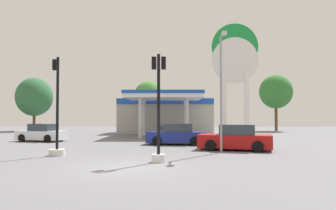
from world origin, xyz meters
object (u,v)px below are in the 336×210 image
(car_1, at_px, (42,133))
(tree_0, at_px, (34,97))
(traffic_signal_1, at_px, (57,130))
(tree_2, at_px, (276,92))
(station_pole_sign, at_px, (235,65))
(car_2, at_px, (177,135))
(car_0, at_px, (235,138))
(traffic_signal_0, at_px, (159,119))
(tree_1, at_px, (149,95))
(corner_streetlamp, at_px, (221,81))

(car_1, height_order, tree_0, tree_0)
(traffic_signal_1, bearing_deg, tree_2, 52.88)
(station_pole_sign, xyz_separation_m, car_2, (-5.92, -9.02, -6.45))
(car_0, bearing_deg, traffic_signal_0, -131.76)
(car_1, distance_m, tree_1, 18.03)
(tree_2, distance_m, corner_streetlamp, 27.25)
(station_pole_sign, height_order, car_1, station_pole_sign)
(car_0, distance_m, tree_2, 25.86)
(traffic_signal_0, bearing_deg, car_0, 48.24)
(traffic_signal_0, relative_size, tree_0, 0.69)
(car_2, xyz_separation_m, tree_2, (13.44, 19.82, 4.52))
(station_pole_sign, distance_m, traffic_signal_1, 20.52)
(tree_0, distance_m, tree_2, 32.23)
(car_0, relative_size, traffic_signal_0, 0.95)
(car_2, relative_size, traffic_signal_0, 0.90)
(station_pole_sign, distance_m, corner_streetlamp, 14.85)
(car_0, xyz_separation_m, traffic_signal_1, (-9.83, -2.76, 0.63))
(traffic_signal_0, xyz_separation_m, traffic_signal_1, (-5.42, 2.18, -0.62))
(car_2, relative_size, tree_0, 0.62)
(traffic_signal_1, relative_size, tree_2, 0.69)
(car_2, relative_size, tree_2, 0.59)
(tree_0, xyz_separation_m, corner_streetlamp, (21.20, -24.28, -0.52))
(tree_0, bearing_deg, station_pole_sign, -22.43)
(station_pole_sign, distance_m, car_0, 14.37)
(car_0, xyz_separation_m, traffic_signal_0, (-4.41, -4.94, 1.25))
(car_1, relative_size, tree_2, 0.57)
(car_1, distance_m, traffic_signal_1, 10.07)
(tree_2, bearing_deg, station_pole_sign, -124.85)
(car_1, bearing_deg, car_2, -13.64)
(traffic_signal_0, bearing_deg, traffic_signal_1, 158.05)
(car_0, height_order, tree_2, tree_2)
(car_1, relative_size, traffic_signal_0, 0.87)
(tree_0, relative_size, tree_2, 0.95)
(traffic_signal_1, relative_size, tree_1, 0.79)
(tree_1, bearing_deg, car_2, -79.41)
(car_2, distance_m, tree_1, 19.31)
(tree_1, height_order, tree_2, tree_2)
(car_1, height_order, traffic_signal_1, traffic_signal_1)
(car_0, distance_m, tree_1, 23.56)
(car_0, bearing_deg, tree_1, 107.36)
(station_pole_sign, distance_m, tree_0, 26.84)
(traffic_signal_0, bearing_deg, tree_2, 63.09)
(traffic_signal_0, height_order, corner_streetlamp, corner_streetlamp)
(car_0, relative_size, car_2, 1.05)
(corner_streetlamp, bearing_deg, traffic_signal_0, -134.21)
(traffic_signal_1, height_order, corner_streetlamp, corner_streetlamp)
(car_1, xyz_separation_m, tree_1, (7.39, 15.92, 4.08))
(car_0, height_order, car_1, car_0)
(traffic_signal_0, xyz_separation_m, tree_0, (-17.82, 27.75, 2.57))
(car_2, height_order, tree_1, tree_1)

